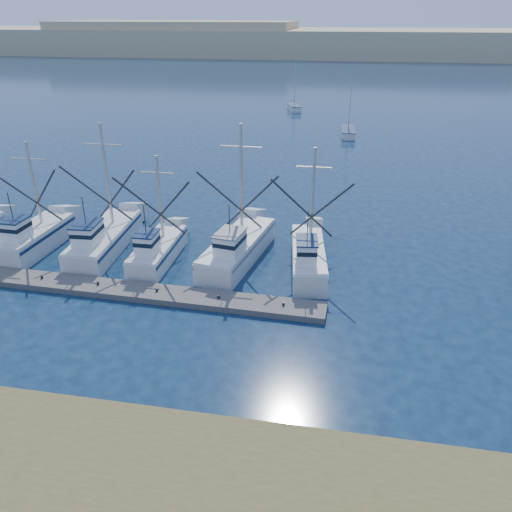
{
  "coord_description": "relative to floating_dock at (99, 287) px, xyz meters",
  "views": [
    {
      "loc": [
        4.73,
        -19.48,
        16.02
      ],
      "look_at": [
        -0.21,
        8.0,
        2.39
      ],
      "focal_mm": 35.0,
      "sensor_mm": 36.0,
      "label": 1
    }
  ],
  "objects": [
    {
      "name": "dune_ridge",
      "position": [
        10.14,
        203.87,
        4.81
      ],
      "size": [
        360.0,
        60.0,
        10.0
      ],
      "primitive_type": "cube",
      "color": "tan",
      "rests_on": "ground"
    },
    {
      "name": "floating_dock",
      "position": [
        0.0,
        0.0,
        0.0
      ],
      "size": [
        29.15,
        2.88,
        0.39
      ],
      "primitive_type": "cube",
      "rotation": [
        0.0,
        0.0,
        -0.03
      ],
      "color": "#66615B",
      "rests_on": "ground"
    },
    {
      "name": "sailboat_far",
      "position": [
        5.14,
        67.69,
        0.31
      ],
      "size": [
        3.19,
        5.41,
        8.1
      ],
      "rotation": [
        0.0,
        0.0,
        0.31
      ],
      "color": "silver",
      "rests_on": "ground"
    },
    {
      "name": "ground",
      "position": [
        10.14,
        -6.13,
        -0.19
      ],
      "size": [
        500.0,
        500.0,
        0.0
      ],
      "primitive_type": "plane",
      "color": "#0C1C38",
      "rests_on": "ground"
    },
    {
      "name": "sailboat_near",
      "position": [
        15.12,
        48.48,
        0.3
      ],
      "size": [
        2.12,
        6.6,
        8.1
      ],
      "rotation": [
        0.0,
        0.0,
        0.05
      ],
      "color": "silver",
      "rests_on": "ground"
    },
    {
      "name": "trawler_fleet",
      "position": [
        0.54,
        5.05,
        0.79
      ],
      "size": [
        28.75,
        9.48,
        9.39
      ],
      "color": "silver",
      "rests_on": "ground"
    }
  ]
}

